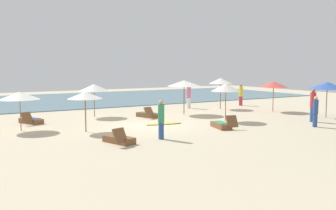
% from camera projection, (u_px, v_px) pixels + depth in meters
% --- Properties ---
extents(ground_plane, '(60.00, 60.00, 0.00)m').
position_uv_depth(ground_plane, '(153.00, 125.00, 20.23)').
color(ground_plane, beige).
extents(ocean_water, '(48.00, 16.00, 0.06)m').
position_uv_depth(ocean_water, '(70.00, 100.00, 34.90)').
color(ocean_water, slate).
rests_on(ocean_water, ground_plane).
extents(umbrella_1, '(2.26, 2.26, 2.29)m').
position_uv_depth(umbrella_1, '(184.00, 83.00, 24.55)').
color(umbrella_1, brown).
rests_on(umbrella_1, ground_plane).
extents(umbrella_2, '(2.23, 2.23, 2.26)m').
position_uv_depth(umbrella_2, '(327.00, 85.00, 22.99)').
color(umbrella_2, brown).
rests_on(umbrella_2, ground_plane).
extents(umbrella_3, '(1.99, 1.99, 1.97)m').
position_uv_depth(umbrella_3, '(20.00, 96.00, 18.35)').
color(umbrella_3, olive).
rests_on(umbrella_3, ground_plane).
extents(umbrella_4, '(1.99, 1.99, 2.16)m').
position_uv_depth(umbrella_4, '(274.00, 84.00, 26.07)').
color(umbrella_4, olive).
rests_on(umbrella_4, ground_plane).
extents(umbrella_5, '(1.94, 1.94, 2.10)m').
position_uv_depth(umbrella_5, '(94.00, 88.00, 23.37)').
color(umbrella_5, olive).
rests_on(umbrella_5, ground_plane).
extents(umbrella_6, '(1.76, 1.76, 2.33)m').
position_uv_depth(umbrella_6, '(221.00, 81.00, 27.76)').
color(umbrella_6, brown).
rests_on(umbrella_6, ground_plane).
extents(umbrella_7, '(1.71, 1.71, 2.00)m').
position_uv_depth(umbrella_7, '(85.00, 95.00, 18.09)').
color(umbrella_7, brown).
rests_on(umbrella_7, ground_plane).
extents(umbrella_8, '(1.74, 1.74, 2.23)m').
position_uv_depth(umbrella_8, '(226.00, 87.00, 21.57)').
color(umbrella_8, brown).
rests_on(umbrella_8, ground_plane).
extents(lounger_2, '(1.08, 1.75, 0.73)m').
position_uv_depth(lounger_2, '(148.00, 115.00, 23.31)').
color(lounger_2, brown).
rests_on(lounger_2, ground_plane).
extents(lounger_3, '(1.08, 1.73, 0.75)m').
position_uv_depth(lounger_3, '(119.00, 139.00, 15.57)').
color(lounger_3, brown).
rests_on(lounger_3, ground_plane).
extents(lounger_4, '(1.27, 1.74, 0.73)m').
position_uv_depth(lounger_4, '(31.00, 121.00, 20.83)').
color(lounger_4, brown).
rests_on(lounger_4, ground_plane).
extents(lounger_5, '(0.97, 1.74, 0.73)m').
position_uv_depth(lounger_5, '(222.00, 125.00, 19.31)').
color(lounger_5, brown).
rests_on(lounger_5, ground_plane).
extents(person_0, '(0.46, 0.46, 1.75)m').
position_uv_depth(person_0, '(241.00, 95.00, 30.15)').
color(person_0, '#BF3338').
rests_on(person_0, ground_plane).
extents(person_1, '(0.44, 0.44, 1.84)m').
position_uv_depth(person_1, '(189.00, 96.00, 28.29)').
color(person_1, white).
rests_on(person_1, ground_plane).
extents(person_2, '(0.47, 0.47, 1.96)m').
position_uv_depth(person_2, '(313.00, 105.00, 21.37)').
color(person_2, '#2D4C8C').
rests_on(person_2, ground_plane).
extents(person_3, '(0.40, 0.40, 1.65)m').
position_uv_depth(person_3, '(315.00, 111.00, 19.65)').
color(person_3, '#2D4C8C').
rests_on(person_3, ground_plane).
extents(person_4, '(0.36, 0.36, 1.77)m').
position_uv_depth(person_4, '(161.00, 119.00, 16.39)').
color(person_4, '#2D4C8C').
rests_on(person_4, ground_plane).
extents(surfboard, '(2.19, 0.85, 0.07)m').
position_uv_depth(surfboard, '(164.00, 124.00, 20.63)').
color(surfboard, gold).
rests_on(surfboard, ground_plane).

